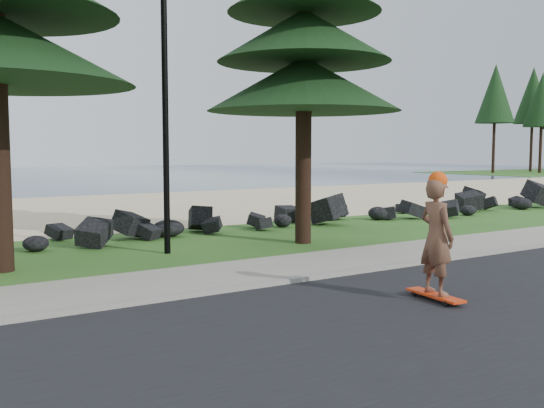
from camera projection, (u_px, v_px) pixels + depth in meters
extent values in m
plane|color=#26541A|center=(237.00, 278.00, 11.07)|extent=(160.00, 160.00, 0.00)
cube|color=black|center=(420.00, 343.00, 7.30)|extent=(160.00, 7.00, 0.02)
cube|color=gray|center=(263.00, 285.00, 10.31)|extent=(160.00, 0.20, 0.10)
cube|color=gray|center=(231.00, 274.00, 11.23)|extent=(160.00, 2.00, 0.08)
cube|color=beige|center=(51.00, 211.00, 23.22)|extent=(160.00, 15.00, 0.01)
cylinder|color=black|center=(304.00, 0.00, 14.77)|extent=(0.40, 0.40, 12.00)
cylinder|color=black|center=(165.00, 75.00, 13.40)|extent=(0.14, 0.14, 8.00)
cube|color=red|center=(435.00, 295.00, 9.33)|extent=(0.36, 1.09, 0.04)
imported|color=brown|center=(437.00, 237.00, 9.25)|extent=(0.49, 0.69, 1.79)
sphere|color=#DE420C|center=(438.00, 181.00, 9.17)|extent=(0.29, 0.29, 0.29)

